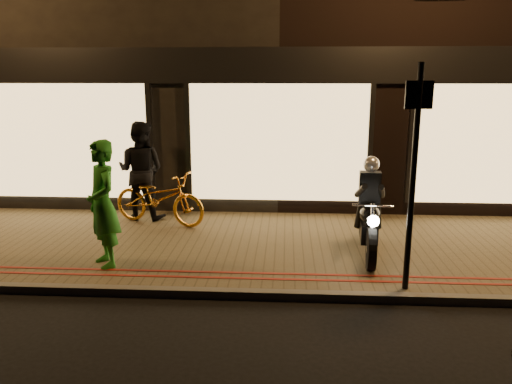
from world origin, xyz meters
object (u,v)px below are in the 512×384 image
bicycle_gold (159,198)px  person_green (103,204)px  motorcycle (369,217)px  sign_post (414,168)px

bicycle_gold → person_green: 2.27m
motorcycle → person_green: size_ratio=1.01×
bicycle_gold → person_green: (-0.28, -2.21, 0.45)m
sign_post → person_green: sign_post is taller
motorcycle → bicycle_gold: motorcycle is taller
bicycle_gold → person_green: bearing=-168.9°
sign_post → motorcycle: bearing=102.7°
bicycle_gold → person_green: size_ratio=1.02×
sign_post → bicycle_gold: bearing=145.6°
sign_post → person_green: bearing=172.1°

